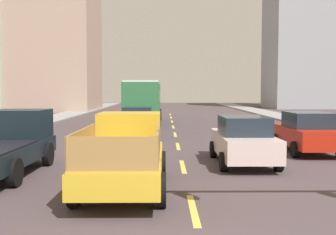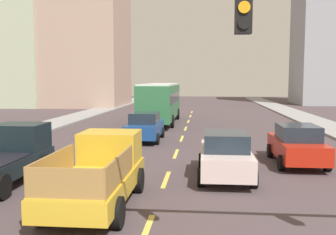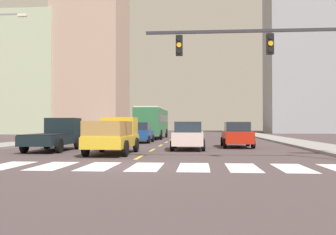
{
  "view_description": "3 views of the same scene",
  "coord_description": "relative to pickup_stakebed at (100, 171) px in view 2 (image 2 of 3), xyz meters",
  "views": [
    {
      "loc": [
        -0.64,
        -4.67,
        2.64
      ],
      "look_at": [
        -0.51,
        9.08,
        1.7
      ],
      "focal_mm": 42.66,
      "sensor_mm": 36.0,
      "label": 1
    },
    {
      "loc": [
        1.37,
        -4.93,
        3.66
      ],
      "look_at": [
        -0.16,
        11.46,
        2.05
      ],
      "focal_mm": 41.56,
      "sensor_mm": 36.0,
      "label": 2
    },
    {
      "loc": [
        2.85,
        -13.86,
        1.57
      ],
      "look_at": [
        0.34,
        16.43,
        2.11
      ],
      "focal_mm": 40.52,
      "sensor_mm": 36.0,
      "label": 3
    }
  ],
  "objects": [
    {
      "name": "lane_dash_0",
      "position": [
        1.69,
        -2.19,
        -0.93
      ],
      "size": [
        0.16,
        2.4,
        0.01
      ],
      "primitive_type": "cube",
      "color": "#E1C24B",
      "rests_on": "ground"
    },
    {
      "name": "pickup_stakebed",
      "position": [
        0.0,
        0.0,
        0.0
      ],
      "size": [
        2.18,
        5.2,
        1.96
      ],
      "rotation": [
        0.0,
        0.0,
        -0.04
      ],
      "color": "gold",
      "rests_on": "ground"
    },
    {
      "name": "lane_dash_1",
      "position": [
        1.69,
        2.81,
        -0.93
      ],
      "size": [
        0.16,
        2.4,
        0.01
      ],
      "primitive_type": "cube",
      "color": "#E1C24B",
      "rests_on": "ground"
    },
    {
      "name": "sedan_near_right",
      "position": [
        -0.46,
        11.73,
        -0.08
      ],
      "size": [
        2.02,
        4.4,
        1.72
      ],
      "rotation": [
        0.0,
        0.0,
        -0.04
      ],
      "color": "navy",
      "rests_on": "ground"
    },
    {
      "name": "sidewalk_left",
      "position": [
        -9.12,
        11.81,
        -0.86
      ],
      "size": [
        2.97,
        110.0,
        0.15
      ],
      "primitive_type": "cube",
      "color": "gray",
      "rests_on": "ground"
    },
    {
      "name": "sedan_near_left",
      "position": [
        3.87,
        3.29,
        -0.08
      ],
      "size": [
        2.02,
        4.4,
        1.72
      ],
      "rotation": [
        0.0,
        0.0,
        -0.05
      ],
      "color": "beige",
      "rests_on": "ground"
    },
    {
      "name": "tower_tall_centre",
      "position": [
        -13.27,
        41.6,
        11.8
      ],
      "size": [
        10.58,
        11.39,
        25.47
      ],
      "primitive_type": "cube",
      "color": "tan",
      "rests_on": "ground"
    },
    {
      "name": "city_bus",
      "position": [
        -0.58,
        21.13,
        1.02
      ],
      "size": [
        2.72,
        10.8,
        3.32
      ],
      "rotation": [
        0.0,
        0.0,
        -0.03
      ],
      "color": "#2E6C40",
      "rests_on": "ground"
    },
    {
      "name": "lane_dash_2",
      "position": [
        1.69,
        7.81,
        -0.93
      ],
      "size": [
        0.16,
        2.4,
        0.01
      ],
      "primitive_type": "cube",
      "color": "#E1C24B",
      "rests_on": "ground"
    },
    {
      "name": "lane_dash_5",
      "position": [
        1.69,
        22.81,
        -0.93
      ],
      "size": [
        0.16,
        2.4,
        0.01
      ],
      "primitive_type": "cube",
      "color": "#E1C24B",
      "rests_on": "ground"
    },
    {
      "name": "lane_dash_6",
      "position": [
        1.69,
        27.81,
        -0.93
      ],
      "size": [
        0.16,
        2.4,
        0.01
      ],
      "primitive_type": "cube",
      "color": "#E1C24B",
      "rests_on": "ground"
    },
    {
      "name": "block_mid_right",
      "position": [
        -22.85,
        40.62,
        8.79
      ],
      "size": [
        9.97,
        10.11,
        19.46
      ],
      "primitive_type": "cube",
      "color": "#AAB697",
      "rests_on": "ground"
    },
    {
      "name": "pickup_dark",
      "position": [
        -4.01,
        1.99,
        -0.02
      ],
      "size": [
        2.18,
        5.2,
        1.96
      ],
      "rotation": [
        0.0,
        0.0,
        -0.03
      ],
      "color": "black",
      "rests_on": "ground"
    },
    {
      "name": "lane_dash_4",
      "position": [
        1.69,
        17.81,
        -0.93
      ],
      "size": [
        0.16,
        2.4,
        0.01
      ],
      "primitive_type": "cube",
      "color": "#E1C24B",
      "rests_on": "ground"
    },
    {
      "name": "lane_dash_7",
      "position": [
        1.69,
        32.81,
        -0.93
      ],
      "size": [
        0.16,
        2.4,
        0.01
      ],
      "primitive_type": "cube",
      "color": "#E1C24B",
      "rests_on": "ground"
    },
    {
      "name": "lane_dash_3",
      "position": [
        1.69,
        12.81,
        -0.93
      ],
      "size": [
        0.16,
        2.4,
        0.01
      ],
      "primitive_type": "cube",
      "color": "#E1C24B",
      "rests_on": "ground"
    },
    {
      "name": "sedan_mid",
      "position": [
        7.08,
        5.95,
        -0.08
      ],
      "size": [
        2.02,
        4.4,
        1.72
      ],
      "rotation": [
        0.0,
        0.0,
        0.04
      ],
      "color": "red",
      "rests_on": "ground"
    }
  ]
}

